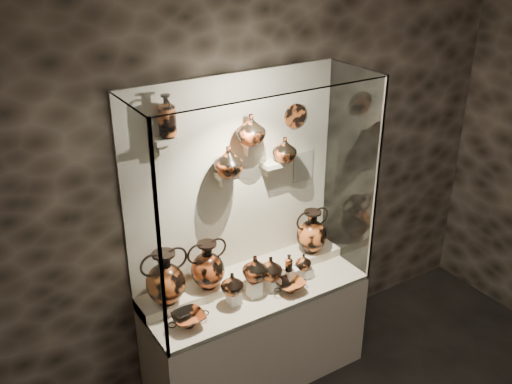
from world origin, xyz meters
TOP-DOWN VIEW (x-y plane):
  - wall_back at (0.00, 2.50)m, footprint 5.00×0.02m
  - plinth at (0.00, 2.18)m, footprint 1.70×0.60m
  - front_tier at (0.00, 2.18)m, footprint 1.68×0.58m
  - rear_tier at (0.00, 2.35)m, footprint 1.70×0.25m
  - back_panel at (0.00, 2.50)m, footprint 1.70×0.03m
  - glass_front at (0.00, 1.88)m, footprint 1.70×0.01m
  - glass_left at (-0.85, 2.18)m, footprint 0.01×0.60m
  - glass_right at (0.85, 2.18)m, footprint 0.01×0.60m
  - glass_top at (0.00, 2.18)m, footprint 1.70×0.60m
  - frame_post_left at (-0.84, 1.89)m, footprint 0.02×0.02m
  - frame_post_right at (0.84, 1.89)m, footprint 0.02×0.02m
  - pedestal_a at (-0.22, 2.13)m, footprint 0.09×0.09m
  - pedestal_b at (-0.05, 2.13)m, footprint 0.09×0.09m
  - pedestal_c at (0.12, 2.13)m, footprint 0.09×0.09m
  - pedestal_d at (0.28, 2.13)m, footprint 0.09×0.09m
  - pedestal_e at (0.42, 2.13)m, footprint 0.09×0.09m
  - bracket_ul at (-0.55, 2.42)m, footprint 0.14×0.12m
  - bracket_ca at (-0.10, 2.42)m, footprint 0.14×0.12m
  - bracket_cb at (0.10, 2.42)m, footprint 0.10×0.12m
  - bracket_cc at (0.28, 2.42)m, footprint 0.14×0.12m
  - amphora_left at (-0.66, 2.31)m, footprint 0.41×0.41m
  - amphora_mid at (-0.32, 2.32)m, footprint 0.34×0.34m
  - amphora_right at (0.61, 2.32)m, footprint 0.35×0.35m
  - jug_a at (-0.24, 2.11)m, footprint 0.19×0.19m
  - jug_b at (-0.03, 2.15)m, footprint 0.21×0.21m
  - jug_c at (0.10, 2.14)m, footprint 0.19×0.19m
  - jug_e at (0.39, 2.13)m, footprint 0.16×0.16m
  - lekythos_small at (0.25, 2.11)m, footprint 0.07×0.07m
  - kylix_left at (-0.61, 2.07)m, footprint 0.36×0.33m
  - kylix_right at (0.21, 2.03)m, footprint 0.28×0.24m
  - lekythos_tall at (-0.52, 2.41)m, footprint 0.15×0.15m
  - ovoid_vase_a at (-0.11, 2.37)m, footprint 0.27×0.27m
  - ovoid_vase_b at (0.07, 2.37)m, footprint 0.23×0.23m
  - ovoid_vase_c at (0.37, 2.38)m, footprint 0.24×0.24m
  - wall_plate at (0.52, 2.47)m, footprint 0.19×0.02m
  - info_placard at (0.61, 2.47)m, footprint 0.18×0.01m

SIDE VIEW (x-z plane):
  - plinth at x=0.00m, z-range 0.00..0.80m
  - front_tier at x=0.00m, z-range 0.80..0.83m
  - rear_tier at x=0.00m, z-range 0.80..0.90m
  - pedestal_e at x=0.42m, z-range 0.83..0.91m
  - pedestal_c at x=0.12m, z-range 0.83..0.92m
  - pedestal_a at x=-0.22m, z-range 0.83..0.93m
  - kylix_right at x=0.21m, z-range 0.83..0.94m
  - kylix_left at x=-0.61m, z-range 0.83..0.95m
  - pedestal_d at x=0.28m, z-range 0.83..0.95m
  - pedestal_b at x=-0.05m, z-range 0.83..0.96m
  - jug_e at x=0.39m, z-range 0.91..1.04m
  - jug_c at x=0.10m, z-range 0.92..1.10m
  - jug_a at x=-0.24m, z-range 0.93..1.10m
  - lekythos_small at x=0.25m, z-range 0.95..1.11m
  - jug_b at x=-0.03m, z-range 0.96..1.15m
  - amphora_right at x=0.61m, z-range 0.90..1.26m
  - amphora_mid at x=-0.32m, z-range 0.90..1.27m
  - amphora_left at x=-0.66m, z-range 0.90..1.31m
  - info_placard at x=0.61m, z-range 1.47..1.71m
  - wall_back at x=0.00m, z-range 0.00..3.20m
  - back_panel at x=0.00m, z-range 0.80..2.40m
  - glass_front at x=0.00m, z-range 0.80..2.40m
  - glass_left at x=-0.85m, z-range 0.80..2.40m
  - glass_right at x=0.85m, z-range 0.80..2.40m
  - frame_post_left at x=-0.84m, z-range 0.80..2.40m
  - frame_post_right at x=0.84m, z-range 0.80..2.40m
  - bracket_ca at x=-0.10m, z-range 1.68..1.72m
  - bracket_cc at x=0.28m, z-range 1.68..1.72m
  - ovoid_vase_c at x=0.37m, z-range 1.72..1.91m
  - ovoid_vase_a at x=-0.11m, z-range 1.72..1.93m
  - bracket_cb at x=0.10m, z-range 1.88..1.92m
  - wall_plate at x=0.52m, z-range 1.92..2.11m
  - ovoid_vase_b at x=0.07m, z-range 1.92..2.13m
  - bracket_ul at x=-0.55m, z-range 2.03..2.07m
  - lekythos_tall at x=-0.52m, z-range 2.07..2.38m
  - glass_top at x=0.00m, z-range 2.39..2.40m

